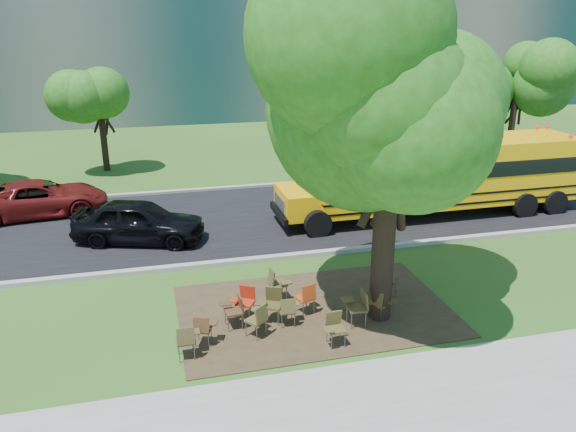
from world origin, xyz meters
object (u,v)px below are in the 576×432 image
object	(u,v)px
chair_1	(203,327)
chair_6	(359,304)
chair_3	(272,301)
chair_9	(245,299)
school_bus	(443,172)
chair_4	(288,309)
chair_8	(235,308)
chair_12	(386,277)
chair_2	(258,317)
chair_7	(380,302)
chair_11	(307,295)
bg_car_red	(40,198)
black_car	(139,221)
chair_0	(187,338)
chair_5	(334,325)
main_tree	(392,98)
chair_10	(276,281)

from	to	relation	value
chair_1	chair_6	bearing A→B (deg)	19.36
chair_3	chair_9	distance (m)	0.71
school_bus	chair_1	bearing A→B (deg)	-144.48
chair_4	chair_8	distance (m)	1.30
chair_9	chair_12	distance (m)	3.98
chair_2	chair_8	size ratio (longest dim) A/B	0.98
school_bus	chair_8	world-z (taller)	school_bus
chair_1	chair_8	distance (m)	1.07
chair_7	chair_11	size ratio (longest dim) A/B	0.94
chair_2	bg_car_red	world-z (taller)	bg_car_red
chair_8	bg_car_red	size ratio (longest dim) A/B	0.18
chair_1	chair_6	size ratio (longest dim) A/B	0.84
chair_11	bg_car_red	world-z (taller)	bg_car_red
black_car	chair_1	bearing A→B (deg)	-150.77
chair_6	chair_12	distance (m)	1.86
chair_12	black_car	world-z (taller)	black_car
bg_car_red	chair_7	bearing A→B (deg)	-145.60
chair_1	chair_11	world-z (taller)	chair_11
chair_1	black_car	size ratio (longest dim) A/B	0.18
chair_9	chair_12	bearing A→B (deg)	-145.32
chair_8	chair_12	bearing A→B (deg)	-85.43
chair_0	chair_2	distance (m)	1.79
chair_12	chair_1	bearing A→B (deg)	-33.85
chair_12	bg_car_red	size ratio (longest dim) A/B	0.18
chair_7	black_car	distance (m)	9.07
chair_1	black_car	bearing A→B (deg)	120.43
chair_6	bg_car_red	bearing A→B (deg)	41.84
chair_3	chair_9	xyz separation A→B (m)	(-0.62, 0.35, -0.03)
chair_4	chair_5	bearing A→B (deg)	-49.18
main_tree	chair_5	bearing A→B (deg)	-148.38
school_bus	chair_10	distance (m)	9.62
chair_1	chair_7	world-z (taller)	chair_7
chair_0	chair_8	world-z (taller)	chair_8
chair_3	chair_12	distance (m)	3.41
chair_6	chair_7	world-z (taller)	chair_6
chair_6	bg_car_red	xyz separation A→B (m)	(-8.93, 10.85, 0.10)
chair_8	chair_9	bearing A→B (deg)	-41.11
chair_6	black_car	distance (m)	8.77
chair_1	chair_2	xyz separation A→B (m)	(1.30, 0.07, 0.05)
chair_7	chair_11	distance (m)	1.85
chair_12	chair_11	bearing A→B (deg)	-37.09
main_tree	chair_12	xyz separation A→B (m)	(0.65, 1.09, -5.00)
chair_5	black_car	world-z (taller)	black_car
school_bus	chair_7	bearing A→B (deg)	-128.43
chair_12	chair_6	bearing A→B (deg)	-3.41
black_car	chair_6	bearing A→B (deg)	-125.45
chair_0	chair_5	size ratio (longest dim) A/B	1.02
chair_10	chair_12	size ratio (longest dim) A/B	1.04
chair_5	chair_8	xyz separation A→B (m)	(-2.10, 1.35, 0.03)
chair_3	chair_10	distance (m)	1.13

